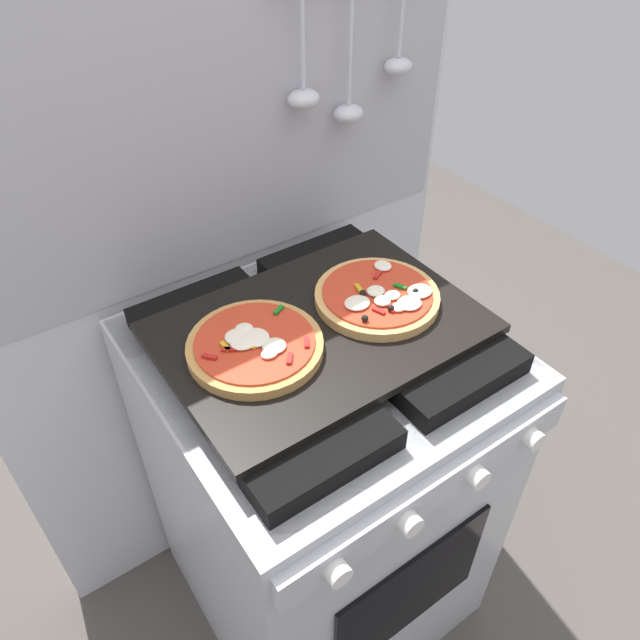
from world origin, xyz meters
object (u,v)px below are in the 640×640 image
Objects in this scene: stove at (320,483)px; pizza_right at (378,296)px; baking_tray at (320,328)px; pizza_left at (255,345)px.

pizza_right is at bearing -2.79° from stove.
pizza_right reaches higher than stove.
stove is 0.46m from baking_tray.
stove is at bearing -90.00° from baking_tray.
baking_tray is at bearing 90.00° from stove.
pizza_right is (0.12, -0.01, 0.48)m from stove.
stove is 0.49m from pizza_left.
pizza_left is 1.00× the size of pizza_right.
stove is 4.01× the size of pizza_right.
baking_tray is 0.13m from pizza_left.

